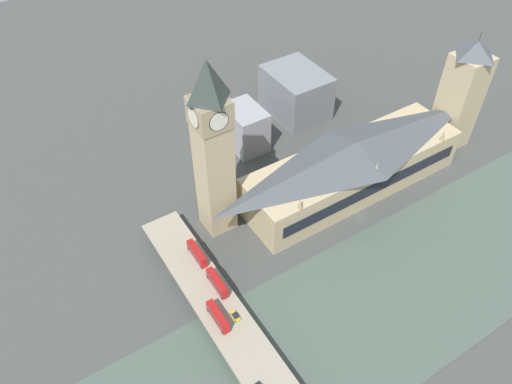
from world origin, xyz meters
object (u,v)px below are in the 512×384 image
Objects in this scene: parliament_hall at (353,166)px; clock_tower at (213,147)px; double_decker_bus_lead at (218,316)px; double_decker_bus_mid at (217,283)px; double_decker_bus_rear at (197,253)px; victoria_tower at (461,95)px; road_bridge at (260,370)px; car_northbound_tail at (235,316)px.

clock_tower reaches higher than parliament_hall.
clock_tower is at bearing -29.16° from double_decker_bus_lead.
parliament_hall is 79.61m from double_decker_bus_mid.
double_decker_bus_rear is at bearing 92.26° from parliament_hall.
double_decker_bus_rear is (-3.10, 138.31, -17.96)m from victoria_tower.
clock_tower is 0.50× the size of road_bridge.
victoria_tower is 13.41× the size of car_northbound_tail.
double_decker_bus_rear is (-3.05, 77.10, -4.18)m from parliament_hall.
double_decker_bus_rear is at bearing -4.47° from road_bridge.
parliament_hall is at bearing -87.74° from double_decker_bus_rear.
clock_tower is 58.81m from double_decker_bus_lead.
victoria_tower reaches higher than car_northbound_tail.
clock_tower reaches higher than double_decker_bus_lead.
road_bridge is at bearing 173.78° from double_decker_bus_mid.
double_decker_bus_mid is 15.61m from double_decker_bus_rear.
double_decker_bus_lead is at bearing 71.46° from car_northbound_tail.
double_decker_bus_rear is (-15.65, 17.50, -32.07)m from clock_tower.
victoria_tower reaches higher than double_decker_bus_mid.
double_decker_bus_lead is 0.99× the size of double_decker_bus_rear.
road_bridge is at bearing 110.15° from victoria_tower.
double_decker_bus_rear is at bearing -0.70° from double_decker_bus_mid.
double_decker_bus_mid is at bearing -6.22° from road_bridge.
victoria_tower is 0.38× the size of road_bridge.
double_decker_bus_lead is at bearing 110.07° from parliament_hall.
car_northbound_tail is at bearing 176.58° from double_decker_bus_mid.
clock_tower is 59.38m from car_northbound_tail.
road_bridge is at bearing 161.75° from clock_tower.
double_decker_bus_rear is 29.49m from car_northbound_tail.
road_bridge is at bearing 171.83° from car_northbound_tail.
victoria_tower is at bearing -69.85° from road_bridge.
road_bridge is (-52.17, 142.14, -21.62)m from victoria_tower.
parliament_hall reaches higher than double_decker_bus_lead.
victoria_tower is 144.43m from car_northbound_tail.
parliament_hall is 67.00m from clock_tower.
double_decker_bus_mid is at bearing 150.50° from clock_tower.
parliament_hall is at bearing -67.43° from car_northbound_tail.
double_decker_bus_lead is (-30.58, 83.70, -3.94)m from parliament_hall.
victoria_tower is 149.17m from double_decker_bus_lead.
double_decker_bus_rear reaches higher than car_northbound_tail.
victoria_tower reaches higher than parliament_hall.
double_decker_bus_rear is (27.54, -6.60, -0.24)m from double_decker_bus_lead.
double_decker_bus_lead is at bearing 151.73° from double_decker_bus_mid.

